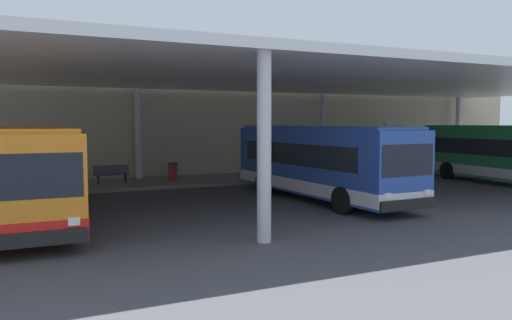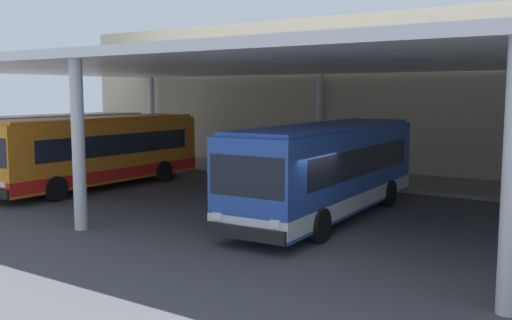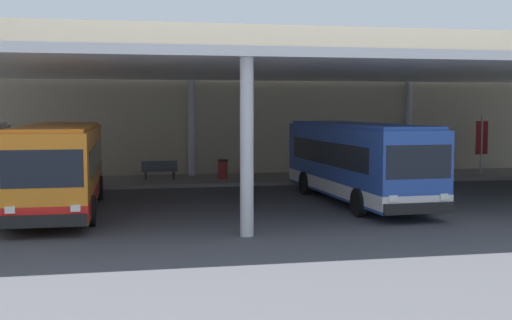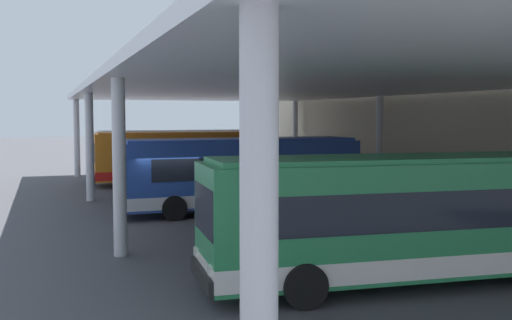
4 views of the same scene
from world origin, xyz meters
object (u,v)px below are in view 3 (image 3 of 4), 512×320
(bench_waiting, at_px, (160,170))
(banner_sign, at_px, (482,141))
(bus_middle_bay, at_px, (357,161))
(trash_bin, at_px, (223,169))
(bus_second_bay, at_px, (61,167))

(bench_waiting, bearing_deg, banner_sign, -2.91)
(bus_middle_bay, relative_size, bench_waiting, 5.90)
(trash_bin, bearing_deg, banner_sign, -1.78)
(bus_second_bay, height_order, banner_sign, banner_sign)
(bench_waiting, relative_size, trash_bin, 1.84)
(bus_second_bay, distance_m, bus_middle_bay, 11.37)
(trash_bin, bearing_deg, bus_middle_bay, -62.25)
(bus_second_bay, xyz_separation_m, banner_sign, (21.25, 7.65, 0.32))
(bus_second_bay, distance_m, bench_waiting, 9.47)
(bus_second_bay, relative_size, bench_waiting, 5.86)
(bus_second_bay, xyz_separation_m, bus_middle_bay, (11.37, 0.10, 0.00))
(bus_middle_bay, relative_size, trash_bin, 10.84)
(banner_sign, bearing_deg, bus_middle_bay, -142.60)
(bus_second_bay, height_order, bus_middle_bay, same)
(bus_middle_bay, xyz_separation_m, bench_waiting, (-7.36, 8.43, -0.99))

